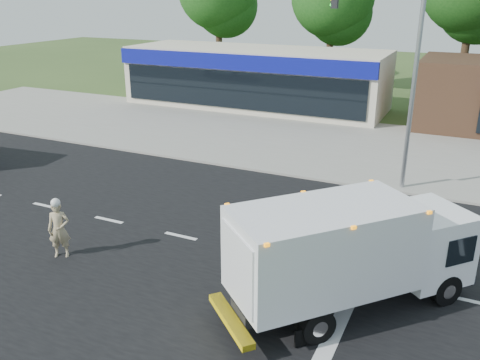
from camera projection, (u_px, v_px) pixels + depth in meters
The scene contains 9 objects.
ground at pixel (264, 255), 15.75m from camera, with size 120.00×120.00×0.00m, color #385123.
road_asphalt at pixel (264, 255), 15.74m from camera, with size 60.00×14.00×0.02m, color black.
sidewalk at pixel (334, 173), 22.68m from camera, with size 60.00×2.40×0.12m, color gray.
parking_apron at pixel (363, 141), 27.62m from camera, with size 60.00×9.00×0.02m, color gray.
lane_markings at pixel (290, 286), 14.06m from camera, with size 55.20×7.00×0.01m.
ems_box_truck at pixel (349, 249), 12.54m from camera, with size 6.00×6.32×2.96m.
emergency_worker at pixel (59, 228), 15.37m from camera, with size 0.79×0.70×1.93m.
retail_strip_mall at pixel (255, 77), 35.53m from camera, with size 18.00×6.20×4.00m.
traffic_signal_pole at pixel (398, 68), 19.53m from camera, with size 3.51×0.25×8.00m.
Camera 1 is at (5.25, -12.93, 7.69)m, focal length 38.00 mm.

